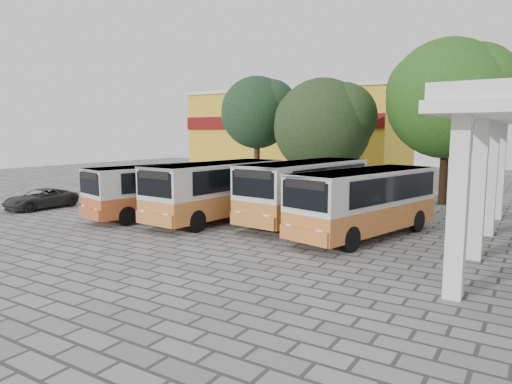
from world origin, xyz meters
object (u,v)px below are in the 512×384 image
Objects in this scene: bus_far_left at (159,187)px; bus_centre_left at (217,187)px; bus_far_right at (365,198)px; parked_car at (41,199)px; bus_centre_right at (306,187)px.

bus_centre_left reaches higher than bus_far_left.
bus_far_right is (7.26, 0.42, -0.04)m from bus_centre_left.
bus_centre_left reaches higher than bus_far_right.
bus_far_left is 7.74m from parked_car.
bus_far_left is 0.92× the size of bus_centre_right.
bus_centre_right is at bearing 18.37° from parked_car.
bus_centre_left is 0.97× the size of bus_centre_right.
bus_far_left is 0.95× the size of bus_far_right.
bus_centre_right is 2.07× the size of parked_car.
parked_car is (-17.89, -2.86, -1.04)m from bus_far_right.
bus_centre_right is (3.84, 1.92, 0.05)m from bus_centre_left.
bus_centre_right is 3.73m from bus_far_right.
bus_centre_left is at bearing -146.98° from bus_centre_right.
bus_far_right is at bearing -17.07° from bus_centre_right.
bus_centre_left is 7.28m from bus_far_right.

